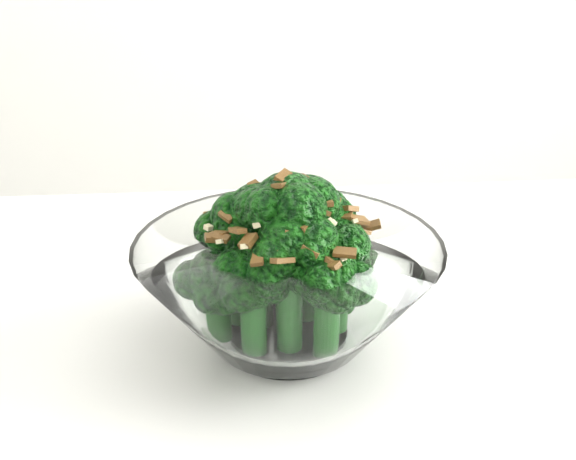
{
  "coord_description": "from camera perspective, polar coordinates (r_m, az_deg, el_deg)",
  "views": [
    {
      "loc": [
        -0.09,
        -0.44,
        1.04
      ],
      "look_at": [
        -0.07,
        0.01,
        0.83
      ],
      "focal_mm": 50.0,
      "sensor_mm": 36.0,
      "label": 1
    }
  ],
  "objects": [
    {
      "name": "broccoli_dish",
      "position": [
        0.52,
        -0.08,
        -3.62
      ],
      "size": [
        0.2,
        0.2,
        0.12
      ],
      "color": "white",
      "rests_on": "table"
    }
  ]
}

